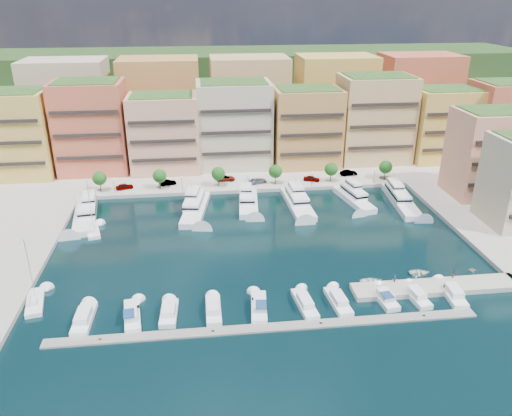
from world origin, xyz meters
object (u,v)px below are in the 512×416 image
object	(u,v)px
cruiser_8	(416,296)
person_1	(453,274)
yacht_3	(248,201)
cruiser_3	(213,310)
lamppost_1	(182,181)
tender_0	(371,281)
lamppost_4	(375,173)
car_2	(226,178)
cruiser_9	(452,294)
yacht_6	(400,198)
lamppost_3	(312,176)
car_0	(124,186)
car_4	(312,178)
yacht_2	(195,206)
tender_1	(396,280)
tree_4	(331,169)
cruiser_1	(132,316)
tree_2	(218,174)
cruiser_6	(338,302)
cruiser_0	(84,319)
car_3	(258,181)
cruiser_2	(169,313)
tender_3	(472,270)
tree_0	(99,178)
car_5	(349,173)
cruiser_7	(385,298)
car_1	(168,183)
tender_2	(420,273)
person_0	(395,278)
cruiser_4	(259,307)
lamppost_2	(248,178)
tree_1	(160,176)
tree_5	(386,167)
yacht_4	(297,202)
sailboat_2	(93,232)
yacht_5	(353,197)
sailboat_0	(35,303)
lamppost_0	(114,184)

from	to	relation	value
cruiser_8	person_1	bearing A→B (deg)	26.72
yacht_3	cruiser_3	xyz separation A→B (m)	(-10.77, -45.99, -0.66)
lamppost_1	tender_0	world-z (taller)	lamppost_1
lamppost_4	car_2	size ratio (longest dim) A/B	0.77
cruiser_3	cruiser_9	world-z (taller)	same
yacht_6	lamppost_3	bearing A→B (deg)	149.26
car_0	car_4	distance (m)	52.53
lamppost_3	car_2	distance (m)	24.74
yacht_2	cruiser_9	bearing A→B (deg)	-43.68
tender_1	car_0	world-z (taller)	car_0
tree_4	lamppost_4	distance (m)	12.25
lamppost_3	cruiser_1	distance (m)	70.85
tree_2	person_1	bearing A→B (deg)	-51.89
cruiser_6	person_1	bearing A→B (deg)	11.05
cruiser_0	car_3	distance (m)	69.55
cruiser_2	car_4	size ratio (longest dim) A/B	1.63
lamppost_1	cruiser_2	bearing A→B (deg)	-91.36
yacht_3	tender_3	world-z (taller)	yacht_3
car_0	person_1	xyz separation A→B (m)	(67.80, -54.40, -0.04)
tree_0	yacht_2	world-z (taller)	tree_0
lamppost_1	car_5	xyz separation A→B (m)	(48.59, 6.73, -2.00)
cruiser_7	cruiser_6	bearing A→B (deg)	179.99
car_1	car_2	distance (m)	16.46
cruiser_2	tender_2	distance (m)	49.05
tree_4	car_0	world-z (taller)	tree_4
cruiser_6	cruiser_8	distance (m)	14.41
lamppost_3	person_0	size ratio (longest dim) A/B	2.55
tree_0	cruiser_4	size ratio (longest dim) A/B	0.61
yacht_6	car_3	bearing A→B (deg)	156.24
tree_4	lamppost_2	bearing A→B (deg)	-174.53
person_1	cruiser_2	bearing A→B (deg)	-16.03
tree_1	cruiser_9	size ratio (longest dim) A/B	0.63
cruiser_3	tree_5	bearing A→B (deg)	48.33
tree_1	yacht_4	xyz separation A→B (m)	(35.70, -13.66, -3.65)
yacht_2	cruiser_1	bearing A→B (deg)	-103.96
cruiser_3	cruiser_7	distance (m)	30.72
tree_2	lamppost_3	xyz separation A→B (m)	(26.00, -2.30, -0.92)
cruiser_6	tender_0	distance (m)	10.13
sailboat_2	car_2	xyz separation A→B (m)	(32.35, 28.02, 1.44)
cruiser_9	tender_2	size ratio (longest dim) A/B	2.19
tender_2	tender_1	size ratio (longest dim) A/B	2.95
tree_5	cruiser_3	xyz separation A→B (m)	(-51.70, -58.09, -4.20)
yacht_5	tender_2	xyz separation A→B (m)	(2.14, -37.68, -0.78)
cruiser_0	sailboat_0	distance (m)	11.54
tree_5	lamppost_0	bearing A→B (deg)	-178.27
cruiser_2	lamppost_2	bearing A→B (deg)	70.89
lamppost_4	cruiser_6	world-z (taller)	lamppost_4
tree_0	tree_2	xyz separation A→B (m)	(32.00, 0.00, 0.00)
lamppost_1	yacht_2	world-z (taller)	yacht_2
cruiser_2	yacht_3	bearing A→B (deg)	68.20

